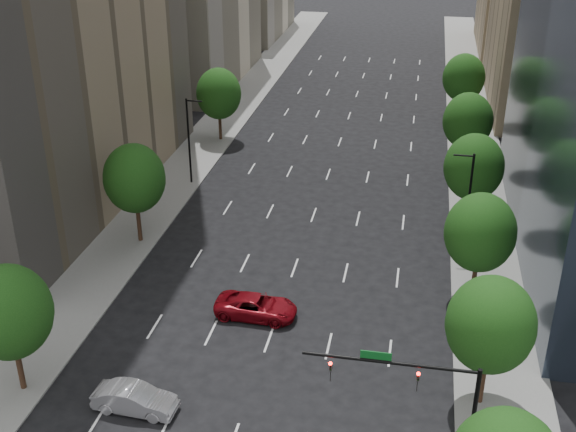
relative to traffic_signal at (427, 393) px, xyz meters
The scene contains 16 objects.
sidewalk_left 40.05m from the traffic_signal, 130.94° to the left, with size 6.00×200.00×0.15m, color slate.
sidewalk_right 30.84m from the traffic_signal, 80.59° to the left, with size 6.00×200.00×0.15m, color slate.
filler_right 104.05m from the traffic_signal, 82.00° to the left, with size 14.00×26.00×16.00m, color #8C7759.
tree_right_1 6.96m from the traffic_signal, 59.96° to the left, with size 5.20×5.20×8.75m.
tree_right_2 18.34m from the traffic_signal, 79.09° to the left, with size 5.20×5.20×8.61m.
tree_right_3 30.21m from the traffic_signal, 83.40° to the left, with size 5.20×5.20×8.89m.
tree_right_4 44.14m from the traffic_signal, 85.49° to the left, with size 5.20×5.20×8.46m.
tree_right_5 60.11m from the traffic_signal, 86.69° to the left, with size 5.20×5.20×8.75m.
tree_left_0 24.62m from the traffic_signal, behind, with size 5.20×5.20×8.75m.
tree_left_1 32.96m from the traffic_signal, 138.11° to the left, with size 5.20×5.20×8.97m.
tree_left_2 53.91m from the traffic_signal, 117.07° to the left, with size 5.20×5.20×8.68m.
streetlight_rn 25.17m from the traffic_signal, 83.37° to the left, with size 1.70×0.20×9.00m.
streetlight_ln 42.42m from the traffic_signal, 124.40° to the left, with size 1.70×0.20×9.00m.
traffic_signal is the anchor object (origin of this frame).
car_silver 17.51m from the traffic_signal, behind, with size 1.78×5.10×1.68m, color #9D9DA2.
car_red_far 17.97m from the traffic_signal, 133.60° to the left, with size 2.74×5.95×1.65m, color maroon.
Camera 1 is at (8.96, -0.20, 29.73)m, focal length 45.11 mm.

